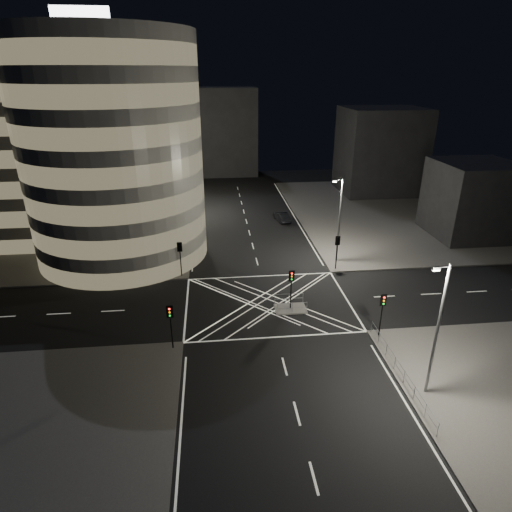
{
  "coord_description": "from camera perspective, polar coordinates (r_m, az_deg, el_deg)",
  "views": [
    {
      "loc": [
        -5.08,
        -36.7,
        21.21
      ],
      "look_at": [
        -0.66,
        4.84,
        3.0
      ],
      "focal_mm": 30.0,
      "sensor_mm": 36.0,
      "label": 1
    }
  ],
  "objects": [
    {
      "name": "traffic_signal_island",
      "position": [
        40.29,
        4.73,
        -3.54
      ],
      "size": [
        0.55,
        0.22,
        4.0
      ],
      "color": "black",
      "rests_on": "central_island"
    },
    {
      "name": "street_lamp_right_far",
      "position": [
        50.44,
        11.02,
        5.01
      ],
      "size": [
        1.25,
        0.25,
        10.0
      ],
      "color": "slate",
      "rests_on": "sidewalk_far_right"
    },
    {
      "name": "traffic_signal_nl",
      "position": [
        35.25,
        -11.34,
        -8.23
      ],
      "size": [
        0.55,
        0.22,
        4.0
      ],
      "color": "black",
      "rests_on": "sidewalk_near_left"
    },
    {
      "name": "sidewalk_far_right",
      "position": [
        75.27,
        21.26,
        5.62
      ],
      "size": [
        42.0,
        42.0,
        0.15
      ],
      "primitive_type": "cube",
      "color": "#504D4B",
      "rests_on": "ground"
    },
    {
      "name": "sedan",
      "position": [
        65.54,
        3.46,
        5.27
      ],
      "size": [
        2.23,
        4.44,
        1.4
      ],
      "primitive_type": "imported",
      "rotation": [
        0.0,
        0.0,
        3.33
      ],
      "color": "black",
      "rests_on": "ground"
    },
    {
      "name": "tree_a",
      "position": [
        48.79,
        -12.12,
        3.62
      ],
      "size": [
        4.63,
        4.63,
        7.53
      ],
      "color": "black",
      "rests_on": "sidewalk_far_left"
    },
    {
      "name": "street_lamp_left_far",
      "position": [
        68.65,
        -9.69,
        10.03
      ],
      "size": [
        1.25,
        0.25,
        10.0
      ],
      "color": "slate",
      "rests_on": "sidewalk_far_left"
    },
    {
      "name": "central_island",
      "position": [
        41.66,
        4.6,
        -7.01
      ],
      "size": [
        3.0,
        2.0,
        0.15
      ],
      "primitive_type": "cube",
      "color": "slate",
      "rests_on": "ground"
    },
    {
      "name": "tree_c",
      "position": [
        60.22,
        -11.09,
        7.35
      ],
      "size": [
        4.53,
        4.53,
        7.32
      ],
      "color": "black",
      "rests_on": "sidewalk_far_left"
    },
    {
      "name": "tree_d",
      "position": [
        65.85,
        -10.75,
        9.26
      ],
      "size": [
        5.32,
        5.32,
        8.32
      ],
      "color": "black",
      "rests_on": "sidewalk_far_left"
    },
    {
      "name": "ground",
      "position": [
        42.69,
        1.58,
        -6.25
      ],
      "size": [
        120.0,
        120.0,
        0.0
      ],
      "primitive_type": "plane",
      "color": "black",
      "rests_on": "ground"
    },
    {
      "name": "tree_b",
      "position": [
        54.6,
        -11.52,
        5.26
      ],
      "size": [
        4.93,
        4.93,
        7.21
      ],
      "color": "black",
      "rests_on": "sidewalk_far_left"
    },
    {
      "name": "office_tower_curved",
      "position": [
        58.24,
        -22.23,
        13.43
      ],
      "size": [
        30.0,
        29.0,
        27.2
      ],
      "color": "gray",
      "rests_on": "sidewalk_far_left"
    },
    {
      "name": "building_right_far",
      "position": [
        83.86,
        16.23,
        13.35
      ],
      "size": [
        14.0,
        12.0,
        15.0
      ],
      "primitive_type": "cube",
      "color": "black",
      "rests_on": "sidewalk_far_right"
    },
    {
      "name": "traffic_signal_fl",
      "position": [
        47.34,
        -10.1,
        0.43
      ],
      "size": [
        0.55,
        0.22,
        4.0
      ],
      "color": "black",
      "rests_on": "sidewalk_far_left"
    },
    {
      "name": "sidewalk_far_left",
      "position": [
        71.25,
        -25.43,
        3.96
      ],
      "size": [
        42.0,
        42.0,
        0.15
      ],
      "primitive_type": "cube",
      "color": "#504D4B",
      "rests_on": "ground"
    },
    {
      "name": "traffic_signal_nr",
      "position": [
        37.7,
        16.51,
        -6.56
      ],
      "size": [
        0.55,
        0.22,
        4.0
      ],
      "color": "black",
      "rests_on": "sidewalk_near_right"
    },
    {
      "name": "railing_island_north",
      "position": [
        42.12,
        4.41,
        -5.67
      ],
      "size": [
        2.8,
        0.06,
        1.1
      ],
      "primitive_type": "cube",
      "color": "slate",
      "rests_on": "central_island"
    },
    {
      "name": "traffic_signal_fr",
      "position": [
        49.19,
        10.79,
        1.28
      ],
      "size": [
        0.55,
        0.22,
        4.0
      ],
      "color": "black",
      "rests_on": "sidewalk_far_right"
    },
    {
      "name": "building_far_end",
      "position": [
        95.49,
        -5.59,
        16.1
      ],
      "size": [
        18.0,
        8.0,
        18.0
      ],
      "primitive_type": "cube",
      "color": "black",
      "rests_on": "ground"
    },
    {
      "name": "tree_e",
      "position": [
        71.83,
        -10.38,
        9.88
      ],
      "size": [
        3.88,
        3.88,
        6.79
      ],
      "color": "black",
      "rests_on": "sidewalk_far_left"
    },
    {
      "name": "building_right_near",
      "position": [
        65.31,
        26.87,
        6.77
      ],
      "size": [
        10.0,
        10.0,
        10.0
      ],
      "primitive_type": "cube",
      "color": "black",
      "rests_on": "sidewalk_far_right"
    },
    {
      "name": "street_lamp_left_near",
      "position": [
        51.34,
        -10.69,
        5.37
      ],
      "size": [
        1.25,
        0.25,
        10.0
      ],
      "color": "slate",
      "rests_on": "sidewalk_far_left"
    },
    {
      "name": "office_block_rear",
      "position": [
        81.12,
        -18.74,
        15.25
      ],
      "size": [
        24.0,
        16.0,
        22.0
      ],
      "primitive_type": "cube",
      "color": "gray",
      "rests_on": "sidewalk_far_left"
    },
    {
      "name": "railing_island_south",
      "position": [
        40.58,
        4.86,
        -6.9
      ],
      "size": [
        2.8,
        0.06,
        1.1
      ],
      "primitive_type": "cube",
      "color": "slate",
      "rests_on": "central_island"
    },
    {
      "name": "railing_near_right",
      "position": [
        34.67,
        18.57,
        -14.16
      ],
      "size": [
        0.06,
        11.7,
        1.1
      ],
      "primitive_type": "cube",
      "color": "slate",
      "rests_on": "sidewalk_near_right"
    },
    {
      "name": "street_lamp_right_near",
      "position": [
        31.17,
        22.99,
        -8.73
      ],
      "size": [
        1.25,
        0.25,
        10.0
      ],
      "color": "slate",
      "rests_on": "sidewalk_near_right"
    }
  ]
}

